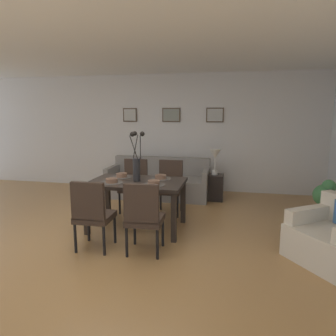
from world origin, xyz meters
The scene contains 25 objects.
ground_plane centered at (0.00, 0.00, 0.00)m, with size 9.00×9.00×0.00m, color #A87A47.
back_wall_panel centered at (0.00, 3.25, 1.30)m, with size 9.00×0.10×2.60m, color silver.
ceiling_panel centered at (0.00, 0.40, 2.64)m, with size 9.00×7.20×0.08m, color white.
dining_table centered at (0.26, 0.61, 0.65)m, with size 1.40×0.90×0.74m.
dining_chair_near_left centered at (-0.05, -0.25, 0.51)m, with size 0.45×0.45×0.92m.
dining_chair_near_right centered at (-0.06, 1.46, 0.51)m, with size 0.45×0.45×0.92m.
dining_chair_far_left centered at (0.61, -0.22, 0.51)m, with size 0.46×0.46×0.92m.
dining_chair_far_right centered at (0.58, 1.47, 0.51)m, with size 0.44×0.44×0.92m.
centerpiece_vase centered at (0.26, 0.61, 1.02)m, with size 0.21×0.23×0.73m.
placemat_near_left centered at (-0.05, 0.41, 0.74)m, with size 0.32×0.32×0.01m, color #4C4742.
bowl_near_left centered at (-0.05, 0.41, 0.78)m, with size 0.17×0.17×0.07m.
placemat_near_right centered at (-0.05, 0.81, 0.74)m, with size 0.32×0.32×0.01m, color #4C4742.
bowl_near_right centered at (-0.05, 0.81, 0.78)m, with size 0.17×0.17×0.07m.
placemat_far_left centered at (0.58, 0.41, 0.74)m, with size 0.32×0.32×0.01m, color #4C4742.
bowl_far_left centered at (0.58, 0.41, 0.78)m, with size 0.17×0.17×0.07m.
placemat_far_right centered at (0.58, 0.81, 0.74)m, with size 0.32×0.32×0.01m, color #4C4742.
bowl_far_right centered at (0.58, 0.81, 0.78)m, with size 0.17×0.17×0.07m.
sofa centered at (0.13, 2.49, 0.28)m, with size 2.10×0.84×0.80m.
side_table centered at (1.30, 2.45, 0.26)m, with size 0.36×0.36×0.52m, color black.
table_lamp centered at (1.30, 2.45, 0.89)m, with size 0.22×0.22×0.51m.
armchair centered at (2.85, 0.07, 0.29)m, with size 1.12×1.12×0.75m.
framed_picture_left centered at (-0.71, 3.18, 1.70)m, with size 0.33×0.03×0.31m.
framed_picture_center centered at (0.26, 3.18, 1.70)m, with size 0.41×0.03×0.31m.
framed_picture_right centered at (1.23, 3.18, 1.70)m, with size 0.38×0.03×0.32m.
potted_plant centered at (3.16, 1.68, 0.37)m, with size 0.36×0.36×0.67m.
Camera 1 is at (1.66, -3.69, 1.73)m, focal length 32.98 mm.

